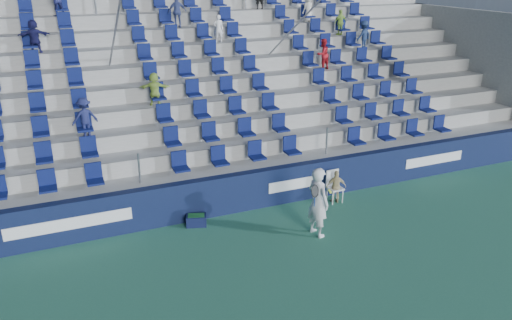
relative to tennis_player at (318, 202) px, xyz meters
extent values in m
plane|color=#317256|center=(-1.25, -0.98, -0.99)|extent=(70.00, 70.00, 0.00)
cube|color=#10193B|center=(-1.25, 2.17, -0.39)|extent=(24.00, 0.30, 1.20)
cube|color=white|center=(-6.25, 2.01, -0.37)|extent=(3.20, 0.02, 0.34)
cube|color=white|center=(0.25, 2.01, -0.37)|extent=(1.60, 0.02, 0.34)
cube|color=white|center=(5.75, 2.01, -0.37)|extent=(2.40, 0.02, 0.34)
cube|color=#A6A6A0|center=(-1.25, 2.74, -0.39)|extent=(24.00, 0.85, 1.20)
cube|color=#A6A6A0|center=(-1.25, 3.59, -0.14)|extent=(24.00, 0.85, 1.70)
cube|color=#A6A6A0|center=(-1.25, 4.44, 0.11)|extent=(24.00, 0.85, 2.20)
cube|color=#A6A6A0|center=(-1.25, 5.29, 0.36)|extent=(24.00, 0.85, 2.70)
cube|color=#A6A6A0|center=(-1.25, 6.14, 0.61)|extent=(24.00, 0.85, 3.20)
cube|color=#A6A6A0|center=(-1.25, 6.99, 0.86)|extent=(24.00, 0.85, 3.70)
cube|color=#A6A6A0|center=(-1.25, 7.84, 1.11)|extent=(24.00, 0.85, 4.20)
cube|color=#A6A6A0|center=(-1.25, 8.69, 1.36)|extent=(24.00, 0.85, 4.70)
cube|color=#A6A6A0|center=(-1.25, 9.54, 1.61)|extent=(24.00, 0.85, 5.20)
cube|color=#A6A6A0|center=(-1.25, 10.22, 2.11)|extent=(24.00, 0.50, 6.20)
cube|color=#A6A6A0|center=(10.60, 6.14, 1.61)|extent=(0.30, 7.65, 5.20)
cube|color=#0C154A|center=(-1.25, 2.74, 0.56)|extent=(16.05, 0.50, 0.70)
cube|color=#0C154A|center=(-1.25, 3.59, 1.06)|extent=(16.05, 0.50, 0.70)
cube|color=#0C154A|center=(-1.25, 4.44, 1.56)|extent=(16.05, 0.50, 0.70)
cube|color=#0C154A|center=(-1.25, 5.29, 2.06)|extent=(16.05, 0.50, 0.70)
cube|color=#0C154A|center=(-1.25, 6.14, 2.56)|extent=(16.05, 0.50, 0.70)
cube|color=#0C154A|center=(-1.25, 6.99, 3.06)|extent=(16.05, 0.50, 0.70)
cube|color=#0C154A|center=(-1.25, 7.84, 3.56)|extent=(16.05, 0.50, 0.70)
cube|color=#0C154A|center=(-1.25, 8.69, 4.06)|extent=(16.05, 0.50, 0.70)
cube|color=#0C154A|center=(-1.25, 9.54, 4.56)|extent=(16.05, 0.50, 0.70)
cylinder|color=gray|center=(-4.25, 6.14, 3.36)|extent=(0.06, 7.68, 4.55)
cylinder|color=gray|center=(1.75, 6.14, 3.36)|extent=(0.06, 7.68, 4.55)
imported|color=#171746|center=(-6.48, 7.79, 3.75)|extent=(1.03, 0.39, 1.09)
imported|color=#96C24D|center=(5.23, 7.79, 3.72)|extent=(0.63, 0.32, 1.02)
imported|color=white|center=(-0.09, 7.79, 3.72)|extent=(0.41, 0.31, 1.01)
imported|color=#A0C44E|center=(-3.15, 5.24, 2.24)|extent=(1.03, 0.61, 1.06)
imported|color=#B41821|center=(3.47, 6.09, 2.79)|extent=(0.66, 0.58, 1.15)
imported|color=beige|center=(4.15, 8.64, 4.24)|extent=(0.60, 0.48, 1.06)
imported|color=#3C4984|center=(-1.42, 8.64, 4.30)|extent=(0.69, 0.29, 1.18)
imported|color=navy|center=(5.83, 6.94, 3.28)|extent=(0.84, 0.65, 1.14)
imported|color=#181E4A|center=(-5.42, 4.39, 1.79)|extent=(0.82, 0.58, 1.16)
imported|color=silver|center=(0.00, 0.00, 0.00)|extent=(0.62, 0.81, 1.97)
cylinder|color=navy|center=(-0.25, -0.25, 0.17)|extent=(0.03, 0.03, 0.28)
torus|color=black|center=(-0.25, -0.25, 0.47)|extent=(0.30, 0.17, 0.28)
plane|color=#262626|center=(-0.25, -0.25, 0.47)|extent=(0.30, 0.16, 0.29)
sphere|color=#D2EA36|center=(0.25, -0.20, 0.33)|extent=(0.07, 0.07, 0.07)
sphere|color=#D2EA36|center=(0.25, -0.14, 0.36)|extent=(0.07, 0.07, 0.07)
cube|color=white|center=(1.52, 1.57, -0.53)|extent=(0.46, 0.46, 0.04)
cube|color=white|center=(1.52, 1.78, -0.26)|extent=(0.44, 0.06, 0.54)
cylinder|color=white|center=(1.34, 1.39, -0.77)|extent=(0.03, 0.03, 0.44)
cylinder|color=white|center=(1.69, 1.39, -0.77)|extent=(0.03, 0.03, 0.44)
cylinder|color=white|center=(1.34, 1.75, -0.77)|extent=(0.03, 0.03, 0.44)
cylinder|color=white|center=(1.69, 1.75, -0.77)|extent=(0.03, 0.03, 0.44)
imported|color=tan|center=(1.52, 1.52, -0.46)|extent=(0.67, 0.45, 1.06)
cube|color=#0F163A|center=(-2.91, 1.77, -0.83)|extent=(0.65, 0.52, 0.31)
cube|color=#1E662D|center=(-2.91, 1.77, -0.76)|extent=(0.52, 0.39, 0.19)
camera|label=1|loc=(-6.18, -10.50, 5.95)|focal=35.00mm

